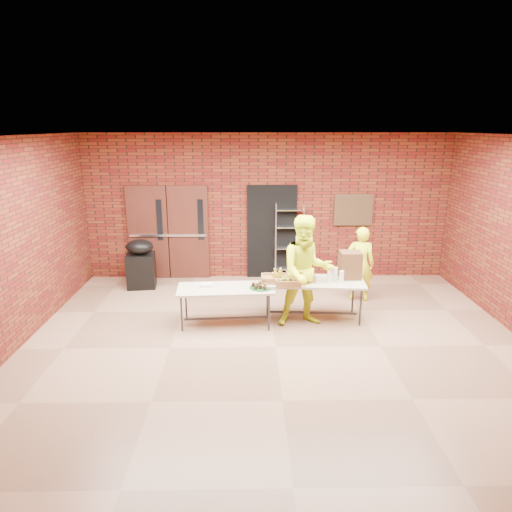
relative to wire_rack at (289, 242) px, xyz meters
The scene contains 19 objects.
room 3.44m from the wire_rack, 98.39° to the right, with size 8.08×7.08×3.28m.
double_doors 2.70m from the wire_rack, behind, with size 1.78×0.12×2.10m.
dark_doorway 0.46m from the wire_rack, 160.23° to the left, with size 1.10×0.06×2.10m, color black.
bronze_plaque 1.58m from the wire_rack, ahead, with size 0.85×0.04×0.70m, color #422E1A.
wire_rack is the anchor object (origin of this frame).
table_left 2.78m from the wire_rack, 118.06° to the right, with size 1.68×0.78×0.68m.
table_right 2.26m from the wire_rack, 84.35° to the right, with size 1.83×0.87×0.73m.
basket_bananas 2.34m from the wire_rack, 101.54° to the right, with size 0.44×0.34×0.14m.
basket_oranges 2.22m from the wire_rack, 89.89° to the right, with size 0.49×0.38×0.15m.
basket_apples 2.45m from the wire_rack, 95.50° to the right, with size 0.43×0.33×0.13m.
muffin_tray 2.57m from the wire_rack, 105.85° to the right, with size 0.39×0.39×0.10m.
napkin_box 2.91m from the wire_rack, 124.11° to the right, with size 0.19×0.13×0.06m, color white.
coffee_dispenser 2.30m from the wire_rack, 67.28° to the right, with size 0.37×0.33×0.48m, color #54381C.
cup_stack_front 2.43m from the wire_rack, 78.53° to the right, with size 0.08×0.08×0.25m, color white.
cup_stack_mid 2.50m from the wire_rack, 74.02° to the right, with size 0.07×0.07×0.22m, color white.
cup_stack_back 2.35m from the wire_rack, 75.30° to the right, with size 0.08×0.08×0.24m, color white.
covered_grill 3.25m from the wire_rack, behind, with size 0.63×0.55×1.05m.
volunteer_woman 1.84m from the wire_rack, 46.32° to the right, with size 0.54×0.36×1.49m, color #E7FA1B.
volunteer_man 2.44m from the wire_rack, 88.34° to the right, with size 0.93×0.73×1.92m, color #E7FA1B.
Camera 1 is at (-0.42, -6.46, 3.35)m, focal length 32.00 mm.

